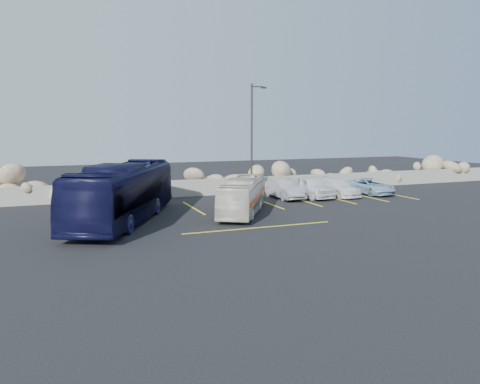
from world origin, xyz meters
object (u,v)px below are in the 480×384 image
object	(u,v)px
vintage_bus	(243,196)
tour_coach	(124,193)
car_d	(370,186)
car_c	(337,187)
car_b	(284,189)
lamppost	(252,137)
car_a	(311,187)

from	to	relation	value
vintage_bus	tour_coach	distance (m)	6.82
vintage_bus	car_d	size ratio (longest dim) A/B	1.77
car_c	car_d	bearing A→B (deg)	-4.71
car_c	tour_coach	bearing A→B (deg)	-168.92
car_b	car_c	size ratio (longest dim) A/B	0.95
vintage_bus	tour_coach	xyz separation A→B (m)	(-6.80, 0.11, 0.52)
vintage_bus	car_d	bearing A→B (deg)	49.25
lamppost	vintage_bus	distance (m)	6.86
car_a	car_c	xyz separation A→B (m)	(2.17, -0.03, -0.12)
lamppost	car_c	world-z (taller)	lamppost
vintage_bus	car_a	size ratio (longest dim) A/B	1.70
car_b	car_d	world-z (taller)	car_b
car_b	car_d	distance (m)	7.09
car_a	car_d	world-z (taller)	car_a
tour_coach	car_b	distance (m)	12.42
lamppost	vintage_bus	bearing A→B (deg)	-117.99
lamppost	car_d	distance (m)	9.93
tour_coach	car_b	bearing A→B (deg)	45.61
vintage_bus	car_c	distance (m)	9.92
car_b	car_a	bearing A→B (deg)	-6.02
vintage_bus	car_d	xyz separation A→B (m)	(11.94, 3.96, -0.46)
car_d	car_a	bearing A→B (deg)	176.28
lamppost	car_b	bearing A→B (deg)	-26.85
lamppost	tour_coach	world-z (taller)	lamppost
lamppost	car_b	world-z (taller)	lamppost
lamppost	tour_coach	size ratio (longest dim) A/B	0.71
tour_coach	car_a	xyz separation A→B (m)	(13.67, 3.97, -0.81)
tour_coach	car_c	xyz separation A→B (m)	(15.84, 3.94, -0.93)
vintage_bus	car_b	world-z (taller)	vintage_bus
vintage_bus	car_a	xyz separation A→B (m)	(6.87, 4.08, -0.29)
lamppost	car_b	xyz separation A→B (m)	(2.03, -1.03, -3.61)
tour_coach	car_c	bearing A→B (deg)	39.78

